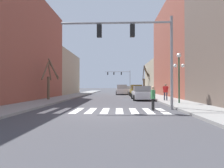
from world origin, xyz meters
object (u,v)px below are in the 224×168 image
car_at_intersection (122,90)px  car_parked_left_far (141,93)px  pedestrian_near_right_corner (153,96)px  car_parked_right_mid (136,91)px  car_driving_away_lane (130,90)px  street_tree_right_far (49,80)px  street_lamp_right_corner (179,68)px  street_tree_right_mid (145,79)px  traffic_signal_far (121,76)px  pedestrian_on_right_sidewalk (166,90)px  traffic_signal_near (138,41)px

car_at_intersection → car_parked_left_far: car_at_intersection is taller
car_at_intersection → pedestrian_near_right_corner: 21.39m
car_parked_right_mid → pedestrian_near_right_corner: bearing=178.2°
car_parked_left_far → car_driving_away_lane: size_ratio=1.04×
car_driving_away_lane → street_tree_right_far: street_tree_right_far is taller
car_at_intersection → car_parked_left_far: bearing=-171.0°
car_parked_left_far → street_lamp_right_corner: bearing=-155.7°
car_driving_away_lane → street_tree_right_mid: street_tree_right_mid is taller
traffic_signal_far → street_tree_right_far: bearing=-102.7°
street_tree_right_mid → car_at_intersection: bearing=-129.8°
car_parked_right_mid → pedestrian_on_right_sidewalk: (1.95, -9.58, 0.31)m
traffic_signal_far → street_tree_right_mid: 15.77m
car_parked_right_mid → car_driving_away_lane: bearing=0.2°
traffic_signal_far → street_tree_right_far: (-8.05, -35.65, -2.53)m
car_parked_left_far → pedestrian_on_right_sidewalk: bearing=-142.9°
car_at_intersection → car_parked_right_mid: bearing=-160.0°
pedestrian_on_right_sidewalk → car_parked_left_far: bearing=179.2°
car_at_intersection → street_tree_right_mid: size_ratio=0.80×
traffic_signal_far → car_parked_right_mid: size_ratio=1.71×
traffic_signal_near → pedestrian_near_right_corner: (0.89, -0.44, -3.67)m
car_at_intersection → street_tree_right_far: street_tree_right_far is taller
traffic_signal_far → pedestrian_on_right_sidewalk: (3.96, -36.41, -3.66)m
street_lamp_right_corner → pedestrian_near_right_corner: size_ratio=2.68×
pedestrian_on_right_sidewalk → street_tree_right_far: (-12.00, 0.76, 1.12)m
car_at_intersection → pedestrian_on_right_sidewalk: (4.02, -15.26, 0.28)m
car_at_intersection → car_driving_away_lane: 7.10m
traffic_signal_near → car_at_intersection: bearing=91.9°
car_parked_left_far → pedestrian_near_right_corner: size_ratio=3.03×
pedestrian_near_right_corner → street_lamp_right_corner: bearing=-45.6°
car_parked_left_far → pedestrian_near_right_corner: 8.77m
traffic_signal_near → car_at_intersection: (-0.70, 20.90, -3.75)m
car_at_intersection → car_driving_away_lane: size_ratio=1.07×
street_tree_right_far → street_tree_right_mid: size_ratio=0.72×
traffic_signal_near → street_lamp_right_corner: (3.72, 2.95, -1.49)m
car_parked_right_mid → traffic_signal_near: bearing=174.9°
car_parked_left_far → street_tree_right_far: 10.27m
car_driving_away_lane → pedestrian_on_right_sidewalk: pedestrian_on_right_sidewalk is taller
car_parked_left_far → car_driving_away_lane: car_parked_left_far is taller
pedestrian_near_right_corner → car_at_intersection: bearing=-1.4°
street_lamp_right_corner → car_parked_left_far: size_ratio=0.88×
car_parked_right_mid → street_tree_right_mid: bearing=-15.1°
pedestrian_near_right_corner → street_tree_right_mid: size_ratio=0.26×
street_lamp_right_corner → street_tree_right_mid: bearing=87.9°
car_parked_left_far → pedestrian_near_right_corner: car_parked_left_far is taller
street_tree_right_mid → traffic_signal_far: bearing=109.6°
car_parked_right_mid → traffic_signal_far: bearing=4.3°
traffic_signal_far → car_at_intersection: 21.52m
pedestrian_on_right_sidewalk → street_tree_right_mid: street_tree_right_mid is taller
traffic_signal_near → street_tree_right_mid: size_ratio=1.25×
traffic_signal_far → pedestrian_near_right_corner: size_ratio=4.97×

